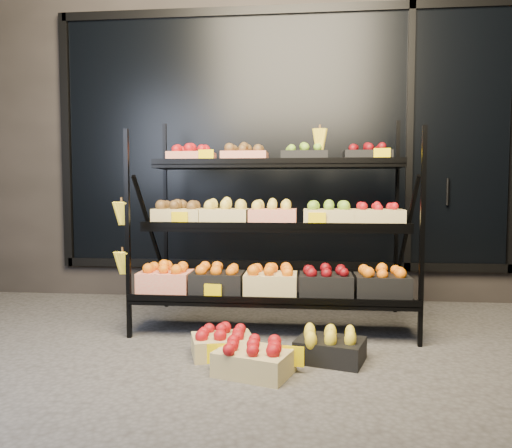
# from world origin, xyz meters

# --- Properties ---
(ground) EXTENTS (24.00, 24.00, 0.00)m
(ground) POSITION_xyz_m (0.00, 0.00, 0.00)
(ground) COLOR #514F4C
(ground) RESTS_ON ground
(building) EXTENTS (6.00, 2.08, 3.50)m
(building) POSITION_xyz_m (0.00, 2.59, 1.75)
(building) COLOR #2D2826
(building) RESTS_ON ground
(display_rack) EXTENTS (2.18, 1.02, 1.68)m
(display_rack) POSITION_xyz_m (-0.01, 0.60, 0.79)
(display_rack) COLOR black
(display_rack) RESTS_ON ground
(tag_floor_a) EXTENTS (0.13, 0.01, 0.12)m
(tag_floor_a) POSITION_xyz_m (-0.27, -0.40, 0.06)
(tag_floor_a) COLOR #E5C000
(tag_floor_a) RESTS_ON ground
(tag_floor_b) EXTENTS (0.13, 0.01, 0.12)m
(tag_floor_b) POSITION_xyz_m (0.17, -0.40, 0.06)
(tag_floor_b) COLOR #E5C000
(tag_floor_b) RESTS_ON ground
(floor_crate_left) EXTENTS (0.45, 0.38, 0.20)m
(floor_crate_left) POSITION_xyz_m (-0.29, -0.14, 0.09)
(floor_crate_left) COLOR #CEBA77
(floor_crate_left) RESTS_ON ground
(floor_crate_midright) EXTENTS (0.49, 0.42, 0.21)m
(floor_crate_midright) POSITION_xyz_m (-0.05, -0.44, 0.10)
(floor_crate_midright) COLOR #CEBA77
(floor_crate_midright) RESTS_ON ground
(floor_crate_right) EXTENTS (0.47, 0.40, 0.20)m
(floor_crate_right) POSITION_xyz_m (0.40, -0.17, 0.10)
(floor_crate_right) COLOR black
(floor_crate_right) RESTS_ON ground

